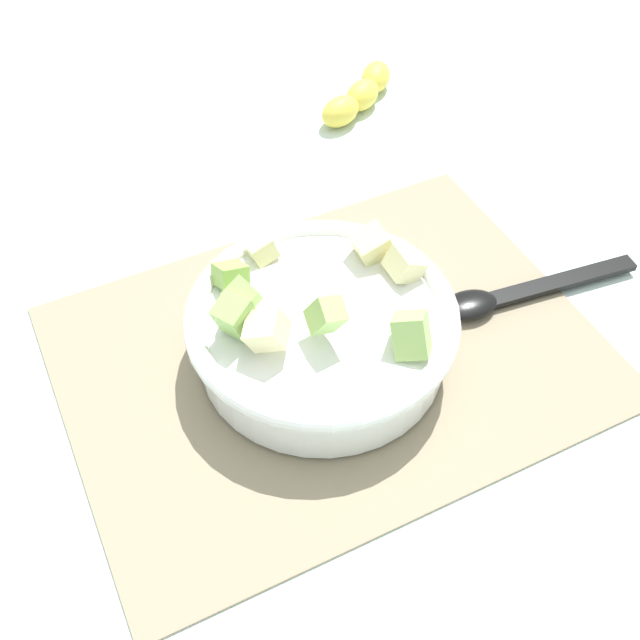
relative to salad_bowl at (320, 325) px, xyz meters
name	(u,v)px	position (x,y,z in m)	size (l,w,h in m)	color
ground_plane	(330,354)	(-0.01, 0.00, -0.04)	(2.40, 2.40, 0.00)	silver
placemat	(330,352)	(-0.01, 0.00, -0.04)	(0.48, 0.36, 0.01)	gray
salad_bowl	(320,325)	(0.00, 0.00, 0.00)	(0.24, 0.24, 0.10)	white
serving_spoon	(509,295)	(-0.20, 0.02, -0.03)	(0.21, 0.05, 0.01)	black
banana_whole	(360,94)	(-0.23, -0.35, -0.02)	(0.14, 0.11, 0.04)	yellow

